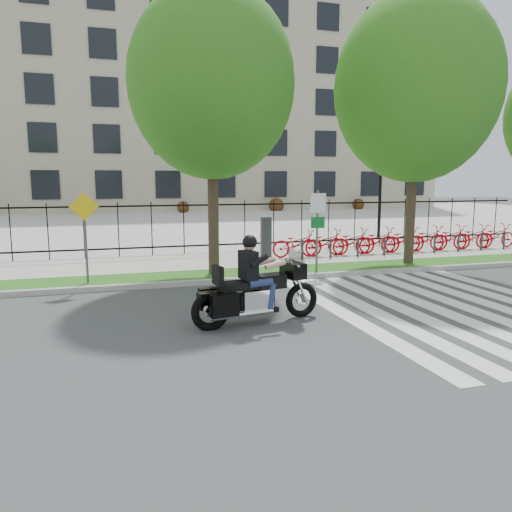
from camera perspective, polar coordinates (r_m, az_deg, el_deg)
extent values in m
plane|color=#3C3C3F|center=(10.48, -0.57, -7.76)|extent=(120.00, 120.00, 0.00)
cube|color=#9E9C95|center=(14.33, -5.13, -2.95)|extent=(60.00, 0.20, 0.15)
cube|color=#1F5A16|center=(15.15, -5.77, -2.32)|extent=(60.00, 1.50, 0.15)
cube|color=#A3A299|center=(17.57, -7.32, -0.80)|extent=(60.00, 3.50, 0.15)
cube|color=#A3A299|center=(34.89, -12.06, 3.79)|extent=(80.00, 34.00, 0.10)
cube|color=#A79E87|center=(55.17, -14.19, 15.86)|extent=(60.00, 20.00, 20.00)
cylinder|color=black|center=(25.16, 13.96, 6.31)|extent=(0.14, 0.14, 4.00)
cylinder|color=black|center=(25.16, 14.13, 10.63)|extent=(0.06, 0.70, 0.70)
sphere|color=white|center=(24.99, 13.43, 10.90)|extent=(0.36, 0.36, 0.36)
sphere|color=white|center=(25.34, 14.83, 10.81)|extent=(0.36, 0.36, 0.36)
cylinder|color=#32231B|center=(14.93, -4.92, 5.81)|extent=(0.32, 0.32, 4.13)
ellipsoid|color=#1D5A14|center=(15.16, -5.10, 19.14)|extent=(4.79, 4.79, 5.51)
cylinder|color=#32231B|center=(17.60, 17.30, 5.98)|extent=(0.32, 0.32, 4.18)
ellipsoid|color=#1D5A14|center=(17.83, 17.87, 17.89)|extent=(5.33, 5.33, 6.13)
cube|color=#2D2D33|center=(17.82, 1.15, 2.08)|extent=(0.35, 0.25, 1.50)
imported|color=#C5030F|center=(18.25, 4.74, 1.43)|extent=(1.91, 0.67, 1.00)
cylinder|color=#2D2D33|center=(17.81, 5.32, 0.75)|extent=(0.08, 0.08, 0.70)
imported|color=#C5030F|center=(18.68, 7.88, 1.54)|extent=(1.91, 0.67, 1.00)
cylinder|color=#2D2D33|center=(18.25, 8.52, 0.88)|extent=(0.08, 0.08, 0.70)
imported|color=#C5030F|center=(19.16, 10.88, 1.65)|extent=(1.91, 0.67, 1.00)
cylinder|color=#2D2D33|center=(18.74, 11.57, 1.00)|extent=(0.08, 0.08, 0.70)
imported|color=#C5030F|center=(19.69, 13.72, 1.75)|extent=(1.91, 0.67, 1.00)
cylinder|color=#2D2D33|center=(19.29, 14.45, 1.12)|extent=(0.08, 0.08, 0.70)
imported|color=#C5030F|center=(20.27, 16.41, 1.83)|extent=(1.91, 0.67, 1.00)
cylinder|color=#2D2D33|center=(19.87, 17.17, 1.23)|extent=(0.08, 0.08, 0.70)
imported|color=#C5030F|center=(20.89, 18.94, 1.91)|extent=(1.91, 0.67, 1.00)
cylinder|color=#2D2D33|center=(20.50, 19.73, 1.32)|extent=(0.08, 0.08, 0.70)
imported|color=#C5030F|center=(21.54, 21.33, 1.98)|extent=(1.91, 0.67, 1.00)
cylinder|color=#2D2D33|center=(21.17, 22.13, 1.41)|extent=(0.08, 0.08, 0.70)
imported|color=#C5030F|center=(22.24, 23.57, 2.04)|extent=(1.91, 0.67, 1.00)
cylinder|color=#2D2D33|center=(21.88, 24.38, 1.49)|extent=(0.08, 0.08, 0.70)
imported|color=#C5030F|center=(22.96, 25.67, 2.10)|extent=(1.91, 0.67, 1.00)
cylinder|color=#2D2D33|center=(22.61, 26.49, 1.57)|extent=(0.08, 0.08, 0.70)
cylinder|color=#59595B|center=(15.64, 7.00, 2.92)|extent=(0.07, 0.07, 2.50)
cube|color=white|center=(15.54, 7.12, 6.02)|extent=(0.50, 0.03, 0.60)
cube|color=#0C6626|center=(15.58, 7.08, 3.82)|extent=(0.45, 0.03, 0.35)
cylinder|color=#59595B|center=(14.36, -18.88, 1.78)|extent=(0.07, 0.07, 2.40)
cube|color=yellow|center=(14.24, -19.07, 5.36)|extent=(0.78, 0.03, 0.78)
torus|color=black|center=(10.94, 5.22, -5.02)|extent=(0.78, 0.27, 0.77)
torus|color=black|center=(10.02, -5.22, -6.31)|extent=(0.83, 0.30, 0.81)
cube|color=black|center=(10.69, 4.25, -1.61)|extent=(0.43, 0.66, 0.33)
cube|color=#26262B|center=(10.68, 4.63, -0.22)|extent=(0.26, 0.58, 0.34)
cube|color=silver|center=(10.39, -0.04, -5.04)|extent=(0.72, 0.49, 0.45)
cube|color=black|center=(10.45, 1.60, -2.88)|extent=(0.67, 0.48, 0.29)
cube|color=black|center=(10.14, -2.02, -3.37)|extent=(0.84, 0.53, 0.16)
cube|color=black|center=(9.92, -4.38, -2.22)|extent=(0.17, 0.39, 0.38)
cube|color=black|center=(9.74, -3.60, -5.66)|extent=(0.58, 0.27, 0.45)
cube|color=black|center=(10.34, -5.05, -4.81)|extent=(0.58, 0.27, 0.45)
cube|color=black|center=(10.16, -0.89, -1.04)|extent=(0.34, 0.49, 0.58)
sphere|color=tan|center=(10.11, -0.72, 1.34)|extent=(0.26, 0.26, 0.26)
sphere|color=black|center=(10.10, -0.72, 1.60)|extent=(0.30, 0.30, 0.30)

